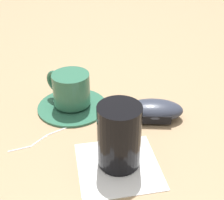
% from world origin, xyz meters
% --- Properties ---
extents(ground_plane, '(3.00, 3.00, 0.00)m').
position_xyz_m(ground_plane, '(0.00, 0.00, 0.00)').
color(ground_plane, '#9E7F5B').
extents(saucer, '(0.15, 0.15, 0.01)m').
position_xyz_m(saucer, '(-0.08, 0.10, 0.00)').
color(saucer, '#2D664C').
rests_on(saucer, ground).
extents(coffee_cup, '(0.10, 0.08, 0.07)m').
position_xyz_m(coffee_cup, '(-0.08, 0.11, 0.04)').
color(coffee_cup, '#2D664C').
rests_on(coffee_cup, saucer).
extents(computer_mouse, '(0.12, 0.06, 0.04)m').
position_xyz_m(computer_mouse, '(0.09, 0.07, 0.02)').
color(computer_mouse, '#2D3342').
rests_on(computer_mouse, ground).
extents(mouse_cable, '(0.20, 0.11, 0.00)m').
position_xyz_m(mouse_cable, '(-0.08, 0.02, 0.00)').
color(mouse_cable, white).
rests_on(mouse_cable, ground).
extents(napkin_under_glass, '(0.16, 0.16, 0.00)m').
position_xyz_m(napkin_under_glass, '(0.02, -0.07, 0.00)').
color(napkin_under_glass, white).
rests_on(napkin_under_glass, ground).
extents(drinking_glass, '(0.07, 0.07, 0.11)m').
position_xyz_m(drinking_glass, '(0.02, -0.06, 0.06)').
color(drinking_glass, black).
rests_on(drinking_glass, napkin_under_glass).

